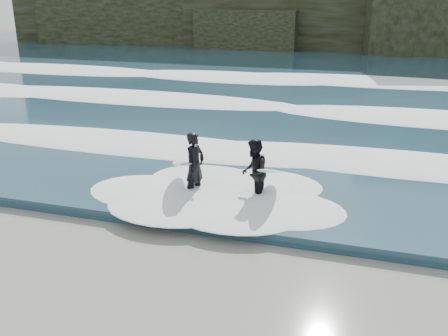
{
  "coord_description": "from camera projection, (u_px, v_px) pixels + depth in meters",
  "views": [
    {
      "loc": [
        4.65,
        -7.49,
        5.77
      ],
      "look_at": [
        0.75,
        5.28,
        1.0
      ],
      "focal_mm": 40.0,
      "sensor_mm": 36.0,
      "label": 1
    }
  ],
  "objects": [
    {
      "name": "ground",
      "position": [
        111.0,
        296.0,
        9.96
      ],
      "size": [
        120.0,
        120.0,
        0.0
      ],
      "primitive_type": "plane",
      "color": "#856353",
      "rests_on": "ground"
    },
    {
      "name": "sea",
      "position": [
        310.0,
        73.0,
        36.04
      ],
      "size": [
        90.0,
        52.0,
        0.3
      ],
      "primitive_type": "cube",
      "color": "#1D3A4A",
      "rests_on": "ground"
    },
    {
      "name": "foam_near",
      "position": [
        234.0,
        148.0,
        17.93
      ],
      "size": [
        60.0,
        3.2,
        0.2
      ],
      "primitive_type": "ellipsoid",
      "color": "white",
      "rests_on": "sea"
    },
    {
      "name": "foam_mid",
      "position": [
        273.0,
        107.0,
        24.23
      ],
      "size": [
        60.0,
        4.0,
        0.24
      ],
      "primitive_type": "ellipsoid",
      "color": "white",
      "rests_on": "sea"
    },
    {
      "name": "foam_far",
      "position": [
        302.0,
        77.0,
        32.33
      ],
      "size": [
        60.0,
        4.8,
        0.3
      ],
      "primitive_type": "ellipsoid",
      "color": "white",
      "rests_on": "sea"
    },
    {
      "name": "surfer_left",
      "position": [
        193.0,
        165.0,
        14.4
      ],
      "size": [
        1.39,
        2.22,
        1.98
      ],
      "color": "black",
      "rests_on": "ground"
    },
    {
      "name": "surfer_right",
      "position": [
        255.0,
        172.0,
        14.0
      ],
      "size": [
        1.17,
        2.09,
        1.9
      ],
      "color": "black",
      "rests_on": "ground"
    }
  ]
}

